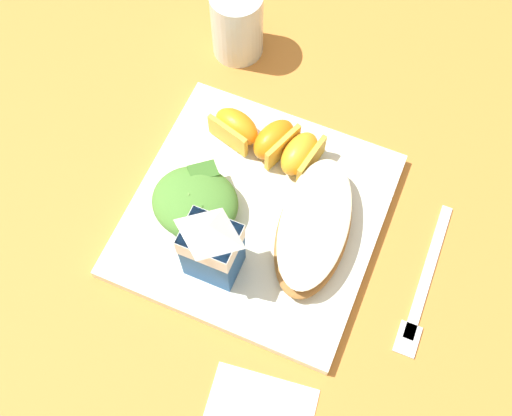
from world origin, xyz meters
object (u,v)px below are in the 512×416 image
object	(u,v)px
white_plate	(256,215)
orange_wedge_front	(301,155)
orange_wedge_middle	(275,141)
drinking_clear_cup	(237,24)
orange_wedge_rear	(235,128)
milk_carton	(211,246)
metal_fork	(423,290)
cheesy_pizza_bread	(313,229)
green_salad_pile	(195,202)

from	to	relation	value
white_plate	orange_wedge_front	xyz separation A→B (m)	(-0.02, -0.08, 0.03)
orange_wedge_middle	drinking_clear_cup	world-z (taller)	drinking_clear_cup
white_plate	orange_wedge_rear	world-z (taller)	orange_wedge_rear
milk_carton	orange_wedge_middle	bearing A→B (deg)	-91.66
orange_wedge_middle	metal_fork	distance (m)	0.24
orange_wedge_front	orange_wedge_middle	size ratio (longest dim) A/B	0.95
orange_wedge_front	drinking_clear_cup	bearing A→B (deg)	-44.66
orange_wedge_front	orange_wedge_middle	distance (m)	0.04
orange_wedge_front	milk_carton	bearing A→B (deg)	75.87
milk_carton	metal_fork	bearing A→B (deg)	-163.02
orange_wedge_middle	metal_fork	world-z (taller)	orange_wedge_middle
white_plate	orange_wedge_front	size ratio (longest dim) A/B	4.27
drinking_clear_cup	orange_wedge_rear	bearing A→B (deg)	112.77
milk_carton	orange_wedge_front	distance (m)	0.17
white_plate	metal_fork	size ratio (longest dim) A/B	1.49
white_plate	metal_fork	world-z (taller)	white_plate
orange_wedge_rear	drinking_clear_cup	bearing A→B (deg)	-67.23
orange_wedge_front	orange_wedge_rear	xyz separation A→B (m)	(0.09, -0.00, 0.00)
cheesy_pizza_bread	orange_wedge_front	size ratio (longest dim) A/B	2.72
drinking_clear_cup	metal_fork	bearing A→B (deg)	144.58
green_salad_pile	milk_carton	size ratio (longest dim) A/B	0.91
orange_wedge_front	cheesy_pizza_bread	bearing A→B (deg)	119.53
milk_carton	metal_fork	world-z (taller)	milk_carton
orange_wedge_rear	drinking_clear_cup	size ratio (longest dim) A/B	0.70
orange_wedge_middle	orange_wedge_front	bearing A→B (deg)	170.40
white_plate	orange_wedge_middle	size ratio (longest dim) A/B	4.07
orange_wedge_middle	orange_wedge_rear	bearing A→B (deg)	2.08
orange_wedge_front	metal_fork	size ratio (longest dim) A/B	0.35
orange_wedge_middle	orange_wedge_rear	distance (m)	0.05
milk_carton	white_plate	bearing A→B (deg)	-101.92
cheesy_pizza_bread	orange_wedge_rear	world-z (taller)	orange_wedge_rear
cheesy_pizza_bread	white_plate	bearing A→B (deg)	-1.78
milk_carton	drinking_clear_cup	distance (m)	0.32
metal_fork	drinking_clear_cup	bearing A→B (deg)	-35.42
green_salad_pile	orange_wedge_rear	size ratio (longest dim) A/B	1.48
orange_wedge_front	metal_fork	xyz separation A→B (m)	(-0.18, 0.09, -0.03)
orange_wedge_middle	metal_fork	size ratio (longest dim) A/B	0.37
white_plate	orange_wedge_rear	xyz separation A→B (m)	(0.06, -0.08, 0.03)
green_salad_pile	orange_wedge_front	world-z (taller)	green_salad_pile
cheesy_pizza_bread	green_salad_pile	xyz separation A→B (m)	(0.13, 0.02, 0.00)
white_plate	milk_carton	size ratio (longest dim) A/B	2.55
white_plate	milk_carton	xyz separation A→B (m)	(0.02, 0.08, 0.07)
white_plate	orange_wedge_front	bearing A→B (deg)	-106.25
green_salad_pile	orange_wedge_rear	world-z (taller)	green_salad_pile
orange_wedge_rear	drinking_clear_cup	distance (m)	0.15
cheesy_pizza_bread	orange_wedge_middle	world-z (taller)	orange_wedge_middle
orange_wedge_rear	cheesy_pizza_bread	bearing A→B (deg)	146.84
white_plate	metal_fork	bearing A→B (deg)	177.13
orange_wedge_front	metal_fork	world-z (taller)	orange_wedge_front
metal_fork	milk_carton	bearing A→B (deg)	16.98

